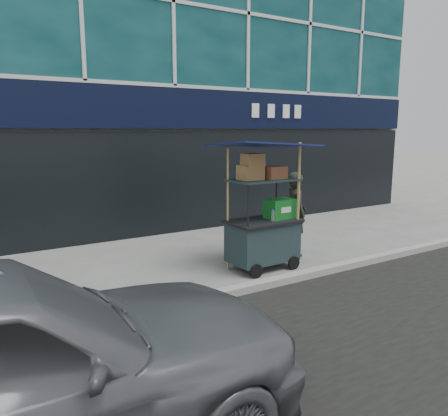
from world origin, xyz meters
TOP-DOWN VIEW (x-y plane):
  - ground at (0.00, 0.00)m, footprint 80.00×80.00m
  - curb at (0.00, -0.20)m, footprint 80.00×0.18m
  - vendor_cart at (0.11, 0.61)m, footprint 1.71×1.23m
  - vendor_man at (1.16, 0.98)m, footprint 0.57×0.69m

SIDE VIEW (x-z plane):
  - ground at x=0.00m, z-range 0.00..0.00m
  - curb at x=0.00m, z-range 0.00..0.12m
  - vendor_cart at x=0.11m, z-range -0.34..1.93m
  - vendor_man at x=1.16m, z-range 0.00..1.63m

